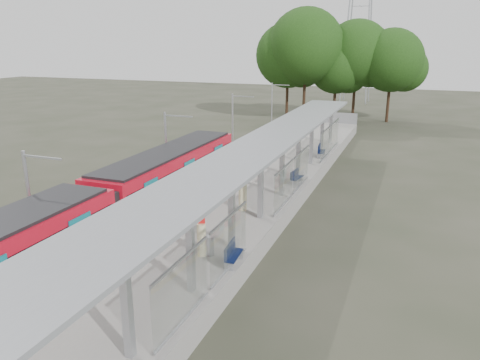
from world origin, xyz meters
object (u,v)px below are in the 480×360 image
object	(u,v)px
bench_mid	(296,177)
info_pillar_far	(243,195)
bench_near	(232,253)
info_pillar_near	(202,239)
train	(96,214)
bench_far	(320,150)
litter_bin	(209,245)

from	to	relation	value
bench_mid	info_pillar_far	size ratio (longest dim) A/B	0.69
bench_near	info_pillar_near	world-z (taller)	info_pillar_near
train	info_pillar_near	world-z (taller)	train
bench_far	info_pillar_far	size ratio (longest dim) A/B	0.75
info_pillar_far	litter_bin	bearing A→B (deg)	-72.69
bench_mid	info_pillar_near	distance (m)	11.76
info_pillar_near	info_pillar_far	distance (m)	5.91
bench_near	litter_bin	size ratio (longest dim) A/B	1.65
bench_mid	bench_far	size ratio (longest dim) A/B	0.92
bench_mid	bench_near	bearing A→B (deg)	-81.17
litter_bin	train	bearing A→B (deg)	179.19
info_pillar_far	litter_bin	size ratio (longest dim) A/B	2.33
bench_near	info_pillar_far	distance (m)	6.52
train	info_pillar_far	size ratio (longest dim) A/B	13.77
info_pillar_far	bench_near	bearing A→B (deg)	-62.06
info_pillar_near	train	bearing A→B (deg)	164.98
train	bench_near	bearing A→B (deg)	-4.76
train	info_pillar_near	bearing A→B (deg)	-2.64
train	bench_far	xyz separation A→B (m)	(6.74, 19.33, -0.52)
bench_mid	info_pillar_far	bearing A→B (deg)	-97.37
info_pillar_far	litter_bin	xyz separation A→B (m)	(0.61, -5.72, -0.44)
train	bench_near	xyz separation A→B (m)	(7.12, -0.59, -0.55)
bench_far	info_pillar_far	xyz separation A→B (m)	(-1.49, -13.69, 0.34)
bench_near	bench_far	size ratio (longest dim) A/B	0.94
train	info_pillar_far	world-z (taller)	train
train	litter_bin	xyz separation A→B (m)	(5.86, -0.08, -0.62)
bench_far	litter_bin	bearing A→B (deg)	-97.96
bench_far	bench_mid	bearing A→B (deg)	-95.34
litter_bin	bench_mid	bearing A→B (deg)	85.60
train	bench_mid	xyz separation A→B (m)	(6.74, 11.44, -0.57)
bench_mid	litter_bin	size ratio (longest dim) A/B	1.61
train	bench_near	world-z (taller)	train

